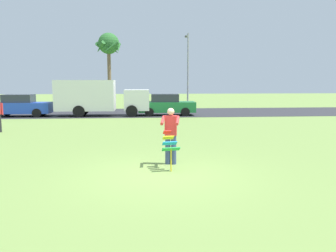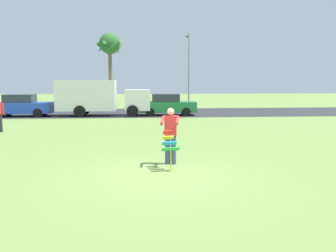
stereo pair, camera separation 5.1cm
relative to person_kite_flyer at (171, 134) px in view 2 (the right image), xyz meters
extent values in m
plane|color=olive|center=(-0.37, -1.14, -0.95)|extent=(120.00, 120.00, 0.00)
cube|color=#2D2D33|center=(-0.37, 17.34, -0.95)|extent=(120.00, 8.00, 0.01)
cylinder|color=#384772|center=(0.09, 0.00, -0.50)|extent=(0.16, 0.16, 0.90)
cylinder|color=#384772|center=(-0.09, 0.04, -0.50)|extent=(0.16, 0.16, 0.90)
cube|color=red|center=(0.00, 0.02, 0.25)|extent=(0.39, 0.28, 0.60)
sphere|color=beige|center=(0.00, 0.02, 0.67)|extent=(0.22, 0.22, 0.22)
cylinder|color=red|center=(0.18, -0.26, 0.43)|extent=(0.19, 0.59, 0.24)
cylinder|color=red|center=(-0.26, -0.19, 0.43)|extent=(0.19, 0.59, 0.24)
cube|color=red|center=(-0.14, -0.36, 0.10)|extent=(0.24, 0.17, 0.12)
cube|color=yellow|center=(-0.12, -0.52, -0.03)|extent=(0.34, 0.19, 0.12)
cube|color=#1E99D8|center=(-0.09, -0.68, -0.17)|extent=(0.43, 0.20, 0.12)
cube|color=green|center=(-0.07, -0.84, -0.31)|extent=(0.53, 0.22, 0.12)
cylinder|color=yellow|center=(-0.07, -0.84, -0.63)|extent=(0.04, 0.04, 0.64)
cube|color=#2347B7|center=(-9.44, 14.94, -0.31)|extent=(4.21, 1.72, 0.76)
cube|color=#282D38|center=(-9.59, 14.93, 0.35)|extent=(2.02, 1.40, 0.60)
cylinder|color=black|center=(-8.15, 15.75, -0.63)|extent=(0.64, 0.22, 0.64)
cylinder|color=black|center=(-8.14, 14.13, -0.63)|extent=(0.64, 0.22, 0.64)
cylinder|color=black|center=(-10.75, 15.74, -0.63)|extent=(0.64, 0.22, 0.64)
cube|color=silver|center=(-1.15, 14.92, 0.22)|extent=(1.81, 1.91, 1.50)
cube|color=silver|center=(-4.85, 14.94, 0.57)|extent=(4.21, 2.03, 2.20)
cylinder|color=black|center=(-1.49, 15.84, -0.53)|extent=(0.84, 0.29, 0.84)
cylinder|color=black|center=(-1.50, 14.00, -0.53)|extent=(0.84, 0.29, 0.84)
cylinder|color=black|center=(-5.20, 15.86, -0.53)|extent=(0.84, 0.29, 0.84)
cylinder|color=black|center=(-5.21, 14.02, -0.53)|extent=(0.84, 0.29, 0.84)
cube|color=#1E7238|center=(1.08, 14.94, -0.31)|extent=(4.24, 1.81, 0.76)
cube|color=#282D38|center=(0.93, 14.94, 0.35)|extent=(2.05, 1.45, 0.60)
cylinder|color=black|center=(2.41, 15.71, -0.63)|extent=(0.65, 0.24, 0.64)
cylinder|color=black|center=(2.36, 14.09, -0.63)|extent=(0.65, 0.24, 0.64)
cylinder|color=black|center=(-0.20, 15.78, -0.63)|extent=(0.65, 0.24, 0.64)
cylinder|color=black|center=(-0.24, 14.16, -0.63)|extent=(0.65, 0.24, 0.64)
cylinder|color=brown|center=(-3.97, 24.77, 2.10)|extent=(0.36, 0.36, 6.09)
sphere|color=#2D6B2D|center=(-3.97, 24.77, 5.34)|extent=(2.10, 2.10, 2.10)
cone|color=#2D6B2D|center=(-3.02, 24.77, 4.89)|extent=(0.44, 1.56, 1.28)
cone|color=#2D6B2D|center=(-3.67, 25.67, 4.89)|extent=(1.62, 0.90, 1.28)
cone|color=#2D6B2D|center=(-4.74, 25.33, 4.89)|extent=(1.27, 1.52, 1.28)
cone|color=#2D6B2D|center=(-4.74, 24.21, 4.89)|extent=(1.27, 1.52, 1.28)
cone|color=#2D6B2D|center=(-3.67, 23.87, 4.89)|extent=(1.62, 0.90, 1.28)
cylinder|color=#9E9EA3|center=(3.66, 21.92, 2.55)|extent=(0.16, 0.16, 7.00)
cylinder|color=#9E9EA3|center=(3.66, 22.62, 5.95)|extent=(0.10, 1.40, 0.10)
cube|color=#4C4C51|center=(3.66, 23.27, 5.91)|extent=(0.24, 0.44, 0.16)
cylinder|color=#26262B|center=(-7.92, 7.27, -0.50)|extent=(0.16, 0.16, 0.90)
cylinder|color=red|center=(-7.79, 7.33, 0.21)|extent=(0.09, 0.09, 0.58)
camera|label=1|loc=(-0.93, -10.07, 1.58)|focal=36.00mm
camera|label=2|loc=(-0.88, -10.07, 1.58)|focal=36.00mm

